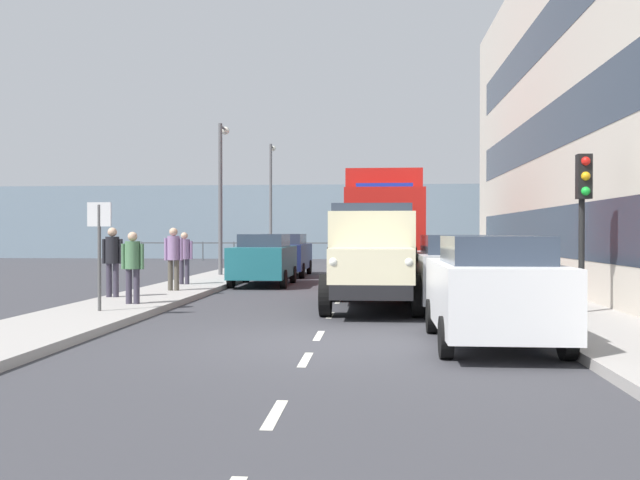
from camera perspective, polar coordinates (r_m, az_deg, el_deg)
The scene contains 20 objects.
ground_plane at distance 23.08m, azimuth 2.23°, elevation -3.79°, with size 80.00×80.00×0.00m, color #38383D.
sidewalk_left at distance 23.37m, azimuth 14.24°, elevation -3.57°, with size 2.24×41.24×0.15m, color #9E9993.
sidewalk_right at distance 23.78m, azimuth -9.58°, elevation -3.49°, with size 2.24×41.24×0.15m, color #9E9993.
road_centreline_markings at distance 23.07m, azimuth 2.23°, elevation -3.78°, with size 0.12×38.19×0.01m.
sea_horizon at distance 46.62m, azimuth 3.47°, elevation 1.50°, with size 80.00×0.80×5.00m, color gray.
seawall_railing at distance 43.03m, azimuth 3.37°, elevation -0.53°, with size 28.08×0.08×1.20m.
truck_vintage_cream at distance 15.85m, azimuth 4.29°, elevation -1.53°, with size 2.17×5.64×2.43m.
lorry_cargo_red at distance 24.32m, azimuth 5.25°, elevation 1.32°, with size 2.58×8.20×3.87m.
car_white_kerbside_near at distance 11.18m, azimuth 13.99°, elevation -3.90°, with size 1.84×3.99×1.72m.
car_silver_kerbside_1 at distance 16.16m, azimuth 11.10°, elevation -2.50°, with size 1.87×4.58×1.72m.
car_teal_oppositeside_0 at distance 23.27m, azimuth -4.66°, elevation -1.55°, with size 1.87×4.06×1.72m.
car_navy_oppositeside_1 at distance 28.30m, azimuth -2.98°, elevation -1.16°, with size 1.98×4.49×1.72m.
pedestrian_by_lamp at distance 16.30m, azimuth -15.19°, elevation -1.73°, with size 0.53×0.34×1.64m.
pedestrian_strolling at distance 18.15m, azimuth -16.74°, elevation -1.27°, with size 0.53×0.34×1.75m.
pedestrian_couple_b at distance 19.80m, azimuth -11.99°, elevation -1.09°, with size 0.53×0.34×1.76m.
pedestrian_couple_a at distance 22.14m, azimuth -11.12°, elevation -1.12°, with size 0.53×0.34×1.63m.
traffic_light_near at distance 14.94m, azimuth 20.88°, elevation 3.26°, with size 0.28×0.41×3.20m.
lamp_post_promenade at distance 27.16m, azimuth -8.14°, elevation 4.62°, with size 0.32×1.14×5.84m.
lamp_post_far at distance 39.71m, azimuth -4.05°, elevation 3.99°, with size 0.32×1.14×6.69m.
street_sign at distance 15.00m, azimuth -17.74°, elevation 0.24°, with size 0.50×0.07×2.25m.
Camera 1 is at (-0.99, 10.94, 1.77)m, focal length 38.81 mm.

